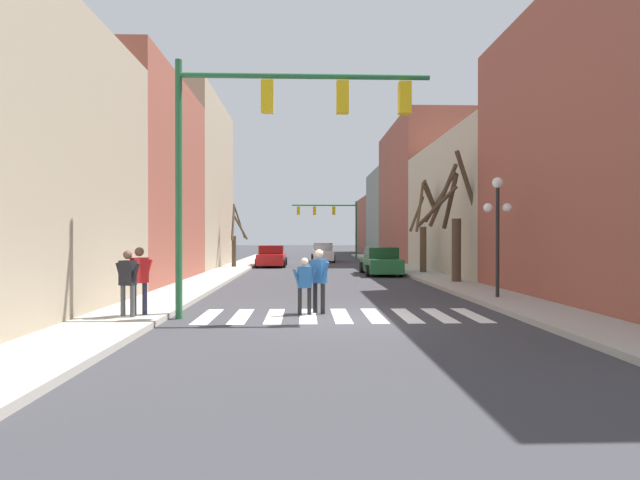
% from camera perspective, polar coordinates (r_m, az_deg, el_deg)
% --- Properties ---
extents(ground_plane, '(240.00, 240.00, 0.00)m').
position_cam_1_polar(ground_plane, '(13.33, 2.54, -8.92)').
color(ground_plane, '#38383D').
extents(sidewalk_left, '(2.12, 90.00, 0.15)m').
position_cam_1_polar(sidewalk_left, '(14.05, -21.11, -8.16)').
color(sidewalk_left, '#ADA89E').
rests_on(sidewalk_left, ground_plane).
extents(sidewalk_right, '(2.12, 90.00, 0.15)m').
position_cam_1_polar(sidewalk_right, '(14.83, 24.86, -7.72)').
color(sidewalk_right, '#ADA89E').
rests_on(sidewalk_right, ground_plane).
extents(building_row_left, '(6.00, 32.79, 11.38)m').
position_cam_1_polar(building_row_left, '(26.35, -21.13, 6.39)').
color(building_row_left, tan).
rests_on(building_row_left, ground_plane).
extents(building_row_right, '(6.00, 67.09, 11.88)m').
position_cam_1_polar(building_row_right, '(41.26, 13.17, 4.04)').
color(building_row_right, '#934C3D').
rests_on(building_row_right, ground_plane).
extents(crosswalk_stripes, '(7.65, 2.60, 0.01)m').
position_cam_1_polar(crosswalk_stripes, '(13.74, 2.41, -8.63)').
color(crosswalk_stripes, white).
rests_on(crosswalk_stripes, ground_plane).
extents(traffic_signal_near, '(6.71, 0.28, 6.79)m').
position_cam_1_polar(traffic_signal_near, '(13.52, -5.72, 12.66)').
color(traffic_signal_near, '#236038').
rests_on(traffic_signal_near, ground_plane).
extents(traffic_signal_far, '(6.60, 0.28, 5.77)m').
position_cam_1_polar(traffic_signal_far, '(50.52, 1.34, 2.76)').
color(traffic_signal_far, '#236038').
rests_on(traffic_signal_far, ground_plane).
extents(street_lamp_right_corner, '(0.95, 0.36, 3.98)m').
position_cam_1_polar(street_lamp_right_corner, '(17.61, 19.63, 3.05)').
color(street_lamp_right_corner, black).
rests_on(street_lamp_right_corner, sidewalk_right).
extents(car_parked_left_mid, '(2.13, 4.73, 1.55)m').
position_cam_1_polar(car_parked_left_mid, '(36.51, -5.53, -1.89)').
color(car_parked_left_mid, red).
rests_on(car_parked_left_mid, ground_plane).
extents(car_driving_toward_lane, '(1.96, 4.90, 1.65)m').
position_cam_1_polar(car_driving_toward_lane, '(43.42, 0.31, -1.48)').
color(car_driving_toward_lane, white).
rests_on(car_driving_toward_lane, ground_plane).
extents(car_driving_away_lane, '(2.06, 4.82, 1.57)m').
position_cam_1_polar(car_driving_away_lane, '(28.80, 6.94, -2.47)').
color(car_driving_away_lane, '#236B38').
rests_on(car_driving_away_lane, ground_plane).
extents(pedestrian_near_right_corner, '(0.57, 0.61, 1.74)m').
position_cam_1_polar(pedestrian_near_right_corner, '(13.56, -19.95, -3.78)').
color(pedestrian_near_right_corner, '#282D47').
rests_on(pedestrian_near_right_corner, sidewalk_left).
extents(pedestrian_on_left_sidewalk, '(0.68, 0.28, 1.57)m').
position_cam_1_polar(pedestrian_on_left_sidewalk, '(13.78, -1.78, -4.72)').
color(pedestrian_on_left_sidewalk, black).
rests_on(pedestrian_on_left_sidewalk, ground_plane).
extents(pedestrian_waiting_at_curb, '(0.59, 0.63, 1.80)m').
position_cam_1_polar(pedestrian_waiting_at_curb, '(14.03, -0.11, -4.08)').
color(pedestrian_waiting_at_curb, black).
rests_on(pedestrian_waiting_at_curb, ground_plane).
extents(pedestrian_crossing_street, '(0.70, 0.34, 1.66)m').
position_cam_1_polar(pedestrian_crossing_street, '(13.40, -21.13, -4.02)').
color(pedestrian_crossing_street, '#4C4C51').
rests_on(pedestrian_crossing_street, sidewalk_left).
extents(street_tree_left_far, '(2.59, 2.67, 5.31)m').
position_cam_1_polar(street_tree_left_far, '(29.36, 12.05, 1.33)').
color(street_tree_left_far, brown).
rests_on(street_tree_left_far, sidewalk_right).
extents(street_tree_right_far, '(3.18, 2.04, 5.93)m').
position_cam_1_polar(street_tree_right_far, '(23.51, 15.04, 2.05)').
color(street_tree_right_far, '#473828').
rests_on(street_tree_right_far, sidewalk_right).
extents(street_tree_left_mid, '(1.15, 2.27, 4.26)m').
position_cam_1_polar(street_tree_left_mid, '(34.02, -9.70, 0.16)').
color(street_tree_left_mid, '#473828').
rests_on(street_tree_left_mid, sidewalk_left).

